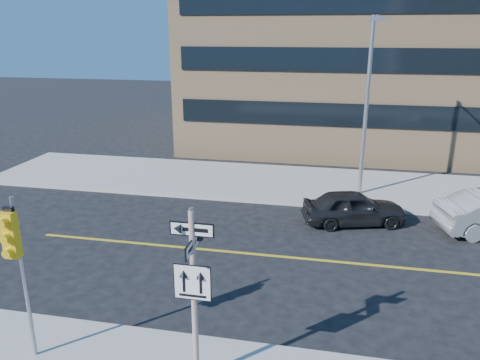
% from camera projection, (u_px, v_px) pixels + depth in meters
% --- Properties ---
extents(ground, '(120.00, 120.00, 0.00)m').
position_uv_depth(ground, '(223.00, 319.00, 12.77)').
color(ground, black).
rests_on(ground, ground).
extents(sign_pole, '(0.92, 0.92, 4.06)m').
position_uv_depth(sign_pole, '(194.00, 288.00, 9.68)').
color(sign_pole, silver).
rests_on(sign_pole, near_sidewalk).
extents(traffic_signal, '(0.32, 0.45, 4.00)m').
position_uv_depth(traffic_signal, '(14.00, 248.00, 10.13)').
color(traffic_signal, gray).
rests_on(traffic_signal, near_sidewalk).
extents(parked_car_a, '(2.68, 4.38, 1.39)m').
position_uv_depth(parked_car_a, '(354.00, 208.00, 18.88)').
color(parked_car_a, black).
rests_on(parked_car_a, ground).
extents(streetlight_a, '(0.55, 2.25, 8.00)m').
position_uv_depth(streetlight_a, '(368.00, 96.00, 20.59)').
color(streetlight_a, gray).
rests_on(streetlight_a, far_sidewalk).
extents(building_brick, '(18.00, 18.00, 18.00)m').
position_uv_depth(building_brick, '(333.00, 8.00, 32.96)').
color(building_brick, tan).
rests_on(building_brick, ground).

